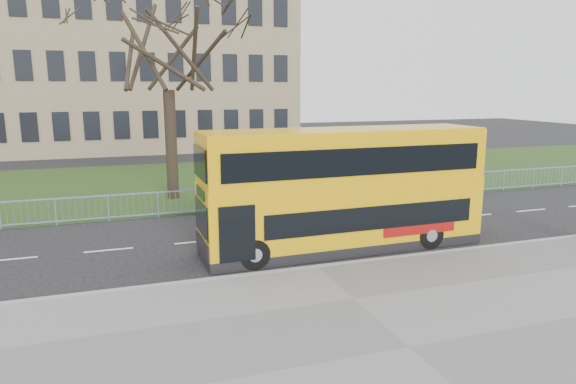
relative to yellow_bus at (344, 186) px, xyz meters
name	(u,v)px	position (x,y,z in m)	size (l,w,h in m)	color
ground	(299,254)	(-1.65, -0.18, -2.17)	(120.00, 120.00, 0.00)	black
pavement	(409,350)	(-1.65, -6.93, -2.11)	(80.00, 10.50, 0.12)	slate
kerb	(317,268)	(-1.65, -1.73, -2.10)	(80.00, 0.20, 0.14)	gray
grass_verge	(217,180)	(-1.65, 14.12, -2.13)	(80.00, 15.40, 0.08)	#243C16
guard_railing	(250,198)	(-1.65, 6.42, -1.62)	(40.00, 0.12, 1.10)	#7D9CDF
bare_tree	(168,68)	(-4.65, 9.82, 4.14)	(8.72, 8.72, 12.45)	black
civic_building	(117,70)	(-6.65, 34.82, 4.83)	(30.00, 15.00, 14.00)	#8C7659
yellow_bus	(344,186)	(0.00, 0.00, 0.00)	(9.66, 2.44, 4.04)	#E7A809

